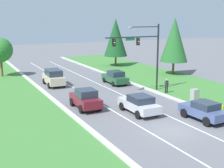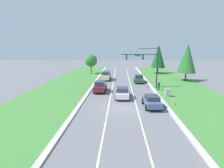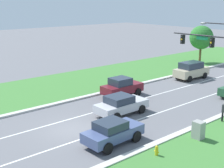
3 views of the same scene
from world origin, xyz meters
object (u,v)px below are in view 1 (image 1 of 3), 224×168
silver_sedan (139,104)px  conifer_near_right_tree (116,37)px  traffic_signal_mast (144,48)px  oak_near_left_tree (0,50)px  champagne_suv (54,77)px  forest_sedan (115,77)px  burgundy_sedan (86,99)px  utility_cabinet (195,95)px  conifer_far_right_tree (174,40)px  pedestrian (166,85)px  slate_blue_sedan (204,110)px  fire_hydrant (222,109)px

silver_sedan → conifer_near_right_tree: 27.31m
traffic_signal_mast → oak_near_left_tree: size_ratio=1.37×
champagne_suv → conifer_near_right_tree: size_ratio=0.58×
forest_sedan → burgundy_sedan: (-7.46, -8.51, 0.10)m
silver_sedan → utility_cabinet: size_ratio=3.50×
conifer_far_right_tree → champagne_suv: bearing=178.3°
traffic_signal_mast → conifer_near_right_tree: 19.24m
pedestrian → conifer_near_right_tree: bearing=-107.6°
silver_sedan → utility_cabinet: bearing=5.8°
burgundy_sedan → slate_blue_sedan: size_ratio=0.99×
traffic_signal_mast → conifer_far_right_tree: size_ratio=0.91×
traffic_signal_mast → forest_sedan: bearing=98.3°
pedestrian → conifer_near_right_tree: 20.88m
slate_blue_sedan → oak_near_left_tree: oak_near_left_tree is taller
slate_blue_sedan → forest_sedan: bearing=87.5°
pedestrian → conifer_near_right_tree: (4.03, 20.09, 3.99)m
utility_cabinet → oak_near_left_tree: 27.57m
conifer_near_right_tree → oak_near_left_tree: 19.05m
silver_sedan → conifer_far_right_tree: 20.44m
utility_cabinet → conifer_far_right_tree: (7.42, 13.16, 4.48)m
utility_cabinet → fire_hydrant: size_ratio=1.84×
fire_hydrant → conifer_near_right_tree: 28.66m
slate_blue_sedan → champagne_suv: champagne_suv is taller
utility_cabinet → pedestrian: pedestrian is taller
silver_sedan → fire_hydrant: size_ratio=6.46×
traffic_signal_mast → silver_sedan: (-4.52, -6.59, -4.20)m
conifer_near_right_tree → utility_cabinet: bearing=-98.3°
slate_blue_sedan → pedestrian: 9.26m
silver_sedan → champagne_suv: bearing=103.6°
forest_sedan → pedestrian: size_ratio=2.67×
champagne_suv → fire_hydrant: champagne_suv is taller
utility_cabinet → conifer_near_right_tree: (3.54, 24.15, 4.28)m
champagne_suv → oak_near_left_tree: oak_near_left_tree is taller
silver_sedan → champagne_suv: champagne_suv is taller
burgundy_sedan → conifer_near_right_tree: size_ratio=0.51×
forest_sedan → conifer_near_right_tree: size_ratio=0.56×
traffic_signal_mast → silver_sedan: traffic_signal_mast is taller
forest_sedan → oak_near_left_tree: (-12.21, 11.42, 2.98)m
forest_sedan → slate_blue_sedan: (-0.04, -15.99, 0.00)m
silver_sedan → pedestrian: pedestrian is taller
champagne_suv → utility_cabinet: bearing=-50.0°
champagne_suv → conifer_far_right_tree: size_ratio=0.56×
burgundy_sedan → silver_sedan: burgundy_sedan is taller
utility_cabinet → fire_hydrant: 3.91m
burgundy_sedan → pedestrian: 10.27m
silver_sedan → conifer_near_right_tree: size_ratio=0.56×
fire_hydrant → forest_sedan: bearing=101.2°
silver_sedan → fire_hydrant: silver_sedan is taller
burgundy_sedan → conifer_far_right_tree: bearing=31.3°
forest_sedan → burgundy_sedan: size_ratio=1.08×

